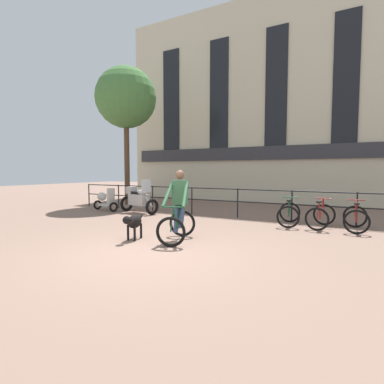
% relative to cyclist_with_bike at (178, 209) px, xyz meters
% --- Properties ---
extents(ground_plane, '(60.00, 60.00, 0.00)m').
position_rel_cyclist_with_bike_xyz_m(ground_plane, '(0.05, -1.19, -0.76)').
color(ground_plane, '#846656').
extents(canal_railing, '(15.05, 0.05, 1.05)m').
position_rel_cyclist_with_bike_xyz_m(canal_railing, '(0.05, 4.01, -0.05)').
color(canal_railing, black).
rests_on(canal_railing, ground_plane).
extents(building_facade, '(18.00, 0.72, 10.74)m').
position_rel_cyclist_with_bike_xyz_m(building_facade, '(0.05, 9.80, 4.58)').
color(building_facade, beige).
rests_on(building_facade, ground_plane).
extents(cyclist_with_bike, '(0.99, 1.32, 1.70)m').
position_rel_cyclist_with_bike_xyz_m(cyclist_with_bike, '(0.00, 0.00, 0.00)').
color(cyclist_with_bike, black).
rests_on(cyclist_with_bike, ground_plane).
extents(dog, '(0.35, 0.88, 0.63)m').
position_rel_cyclist_with_bike_xyz_m(dog, '(-0.98, -0.49, -0.33)').
color(dog, black).
rests_on(dog, ground_plane).
extents(parked_motorcycle, '(1.82, 0.99, 1.35)m').
position_rel_cyclist_with_bike_xyz_m(parked_motorcycle, '(-3.83, 3.24, -0.20)').
color(parked_motorcycle, black).
rests_on(parked_motorcycle, ground_plane).
extents(parked_bicycle_near_lamp, '(0.81, 1.19, 0.86)m').
position_rel_cyclist_with_bike_xyz_m(parked_bicycle_near_lamp, '(1.96, 3.35, -0.41)').
color(parked_bicycle_near_lamp, black).
rests_on(parked_bicycle_near_lamp, ground_plane).
extents(parked_bicycle_mid_left, '(0.76, 1.17, 0.86)m').
position_rel_cyclist_with_bike_xyz_m(parked_bicycle_mid_left, '(2.87, 3.35, -0.41)').
color(parked_bicycle_mid_left, black).
rests_on(parked_bicycle_mid_left, ground_plane).
extents(parked_bicycle_mid_right, '(0.70, 1.13, 0.86)m').
position_rel_cyclist_with_bike_xyz_m(parked_bicycle_mid_right, '(3.78, 3.35, -0.41)').
color(parked_bicycle_mid_right, black).
rests_on(parked_bicycle_mid_right, ground_plane).
extents(parked_scooter, '(1.34, 0.67, 0.96)m').
position_rel_cyclist_with_bike_xyz_m(parked_scooter, '(-5.54, 3.12, -0.30)').
color(parked_scooter, black).
rests_on(parked_scooter, ground_plane).
extents(tree_canalside_left, '(2.98, 2.98, 6.76)m').
position_rel_cyclist_with_bike_xyz_m(tree_canalside_left, '(-6.32, 5.46, 4.48)').
color(tree_canalside_left, brown).
rests_on(tree_canalside_left, ground_plane).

